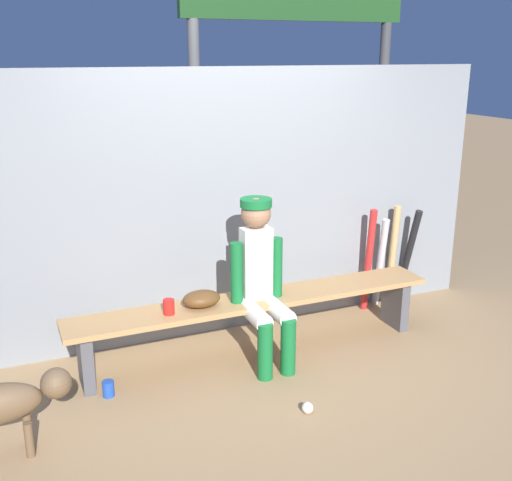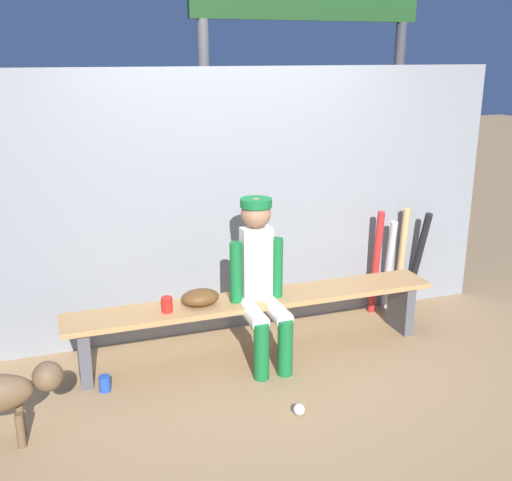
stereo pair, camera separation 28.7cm
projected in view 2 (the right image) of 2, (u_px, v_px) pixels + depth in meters
name	position (u px, v px, depth m)	size (l,w,h in m)	color
ground_plane	(256.00, 353.00, 4.76)	(30.00, 30.00, 0.00)	#9E7A51
chainlink_fence	(235.00, 204.00, 4.92)	(4.57, 0.03, 2.13)	gray
dugout_bench	(256.00, 309.00, 4.65)	(2.85, 0.36, 0.46)	#AD7F4C
player_seated	(261.00, 277.00, 4.47)	(0.41, 0.55, 1.23)	silver
baseball_glove	(200.00, 297.00, 4.47)	(0.28, 0.20, 0.12)	#593819
bat_aluminum_red	(376.00, 263.00, 5.35)	(0.06, 0.06, 0.94)	#B22323
bat_aluminum_silver	(389.00, 265.00, 5.44)	(0.06, 0.06, 0.84)	#B7B7BC
bat_wood_tan	(402.00, 258.00, 5.49)	(0.06, 0.06, 0.93)	tan
bat_aluminum_black	(418.00, 259.00, 5.53)	(0.06, 0.06, 0.90)	black
baseball	(299.00, 409.00, 3.94)	(0.07, 0.07, 0.07)	white
cup_on_ground	(105.00, 383.00, 4.21)	(0.08, 0.08, 0.11)	#1E47AD
cup_on_bench	(167.00, 305.00, 4.36)	(0.08, 0.08, 0.11)	red
scoreboard	(315.00, 20.00, 5.51)	(2.45, 0.27, 3.52)	#3F3F42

